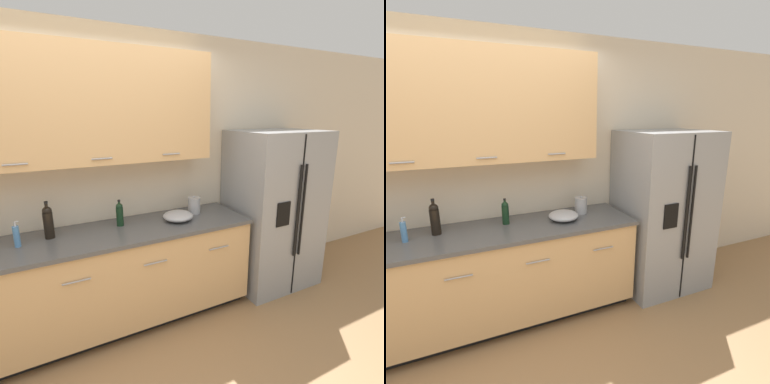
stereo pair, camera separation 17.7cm
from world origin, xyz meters
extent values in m
cube|color=beige|center=(0.00, 1.37, 1.30)|extent=(10.00, 0.05, 2.60)
cube|color=tan|center=(0.05, 1.19, 1.93)|extent=(1.98, 0.32, 0.92)
cylinder|color=#99999E|center=(-0.55, 1.02, 1.53)|extent=(0.16, 0.01, 0.01)
cylinder|color=#99999E|center=(0.05, 1.02, 1.53)|extent=(0.16, 0.01, 0.01)
cylinder|color=#99999E|center=(0.64, 1.02, 1.53)|extent=(0.16, 0.01, 0.01)
cube|color=black|center=(0.05, 1.07, 0.04)|extent=(2.50, 0.54, 0.09)
cube|color=tan|center=(0.05, 1.03, 0.48)|extent=(2.54, 0.62, 0.78)
cube|color=#4C4C4C|center=(0.05, 1.02, 0.89)|extent=(2.56, 0.64, 0.03)
cylinder|color=#99999E|center=(-0.26, 0.71, 0.70)|extent=(0.20, 0.01, 0.01)
cylinder|color=#99999E|center=(0.35, 0.71, 0.70)|extent=(0.20, 0.01, 0.01)
cylinder|color=#99999E|center=(0.96, 0.71, 0.70)|extent=(0.20, 0.01, 0.01)
cube|color=gray|center=(1.84, 0.98, 0.85)|extent=(0.92, 0.71, 1.70)
cube|color=black|center=(1.84, 0.62, 0.85)|extent=(0.01, 0.01, 1.67)
cylinder|color=black|center=(1.80, 0.60, 0.94)|extent=(0.02, 0.02, 0.94)
cylinder|color=black|center=(1.87, 0.60, 0.94)|extent=(0.02, 0.02, 0.94)
cube|color=black|center=(1.63, 0.62, 0.94)|extent=(0.16, 0.01, 0.24)
cylinder|color=black|center=(-0.39, 1.11, 1.01)|extent=(0.08, 0.08, 0.21)
sphere|color=black|center=(-0.39, 1.11, 1.13)|extent=(0.07, 0.07, 0.07)
cylinder|color=black|center=(-0.39, 1.11, 1.16)|extent=(0.02, 0.02, 0.07)
cylinder|color=black|center=(-0.39, 1.11, 1.20)|extent=(0.03, 0.03, 0.02)
cylinder|color=#4C7FB2|center=(-0.61, 1.05, 0.99)|extent=(0.04, 0.04, 0.16)
cylinder|color=#B2B2B5|center=(-0.61, 1.05, 1.09)|extent=(0.02, 0.02, 0.04)
cylinder|color=#B2B2B5|center=(-0.60, 1.05, 1.10)|extent=(0.03, 0.01, 0.01)
cylinder|color=black|center=(0.18, 1.13, 0.99)|extent=(0.06, 0.06, 0.17)
sphere|color=black|center=(0.18, 1.13, 1.08)|extent=(0.06, 0.06, 0.06)
cylinder|color=black|center=(0.18, 1.13, 1.10)|extent=(0.02, 0.02, 0.06)
cylinder|color=black|center=(0.18, 1.13, 1.14)|extent=(0.02, 0.02, 0.01)
cylinder|color=#A3A3A5|center=(0.93, 1.13, 0.98)|extent=(0.12, 0.12, 0.15)
cylinder|color=#A3A3A5|center=(0.93, 1.13, 1.06)|extent=(0.13, 0.13, 0.01)
sphere|color=#A3A3A5|center=(0.93, 1.13, 1.07)|extent=(0.02, 0.02, 0.02)
ellipsoid|color=#A3A3A5|center=(0.70, 1.01, 0.95)|extent=(0.28, 0.28, 0.08)
camera|label=1|loc=(-0.40, -1.39, 1.88)|focal=28.00mm
camera|label=2|loc=(-0.24, -1.46, 1.88)|focal=28.00mm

